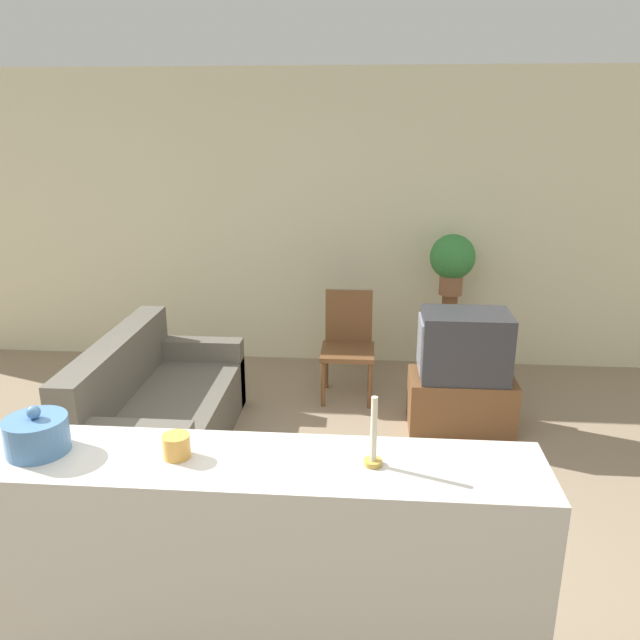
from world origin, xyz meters
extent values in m
plane|color=gray|center=(0.00, 0.00, 0.00)|extent=(14.00, 14.00, 0.00)
cube|color=beige|center=(0.00, 3.43, 1.35)|extent=(9.00, 0.06, 2.70)
cube|color=#605B51|center=(-0.80, 1.55, 0.20)|extent=(0.83, 1.64, 0.40)
cube|color=#605B51|center=(-1.12, 1.55, 0.61)|extent=(0.20, 1.64, 0.41)
cube|color=#605B51|center=(-0.80, 0.81, 0.28)|extent=(0.83, 0.16, 0.57)
cube|color=#605B51|center=(-0.80, 2.29, 0.28)|extent=(0.83, 0.16, 0.57)
cube|color=brown|center=(1.33, 2.05, 0.21)|extent=(0.78, 0.46, 0.42)
cube|color=#333338|center=(1.33, 2.05, 0.67)|extent=(0.64, 0.44, 0.50)
cube|color=#939EB2|center=(1.01, 2.05, 0.67)|extent=(0.02, 0.36, 0.39)
cube|color=brown|center=(0.45, 2.52, 0.41)|extent=(0.44, 0.44, 0.04)
cube|color=brown|center=(0.45, 2.72, 0.66)|extent=(0.40, 0.04, 0.46)
cylinder|color=brown|center=(0.26, 2.33, 0.20)|extent=(0.04, 0.04, 0.39)
cylinder|color=brown|center=(0.64, 2.33, 0.20)|extent=(0.04, 0.04, 0.39)
cylinder|color=brown|center=(0.26, 2.71, 0.20)|extent=(0.04, 0.04, 0.39)
cylinder|color=brown|center=(0.64, 2.71, 0.20)|extent=(0.04, 0.04, 0.39)
cylinder|color=brown|center=(1.34, 3.08, 0.39)|extent=(0.14, 0.14, 0.77)
cylinder|color=#8E5B3D|center=(1.34, 3.08, 0.86)|extent=(0.21, 0.21, 0.17)
sphere|color=#38843D|center=(1.34, 3.08, 1.11)|extent=(0.40, 0.40, 0.40)
cube|color=beige|center=(0.00, -0.30, 0.52)|extent=(2.58, 0.44, 1.03)
cylinder|color=#4C7AAD|center=(-0.64, -0.30, 1.10)|extent=(0.24, 0.24, 0.14)
sphere|color=#4C7AAD|center=(-0.64, -0.30, 1.20)|extent=(0.05, 0.05, 0.05)
cylinder|color=gold|center=(-0.10, -0.30, 1.08)|extent=(0.10, 0.10, 0.09)
cylinder|color=#B7933D|center=(0.64, -0.30, 1.04)|extent=(0.07, 0.07, 0.02)
cylinder|color=beige|center=(0.64, -0.30, 1.18)|extent=(0.02, 0.02, 0.25)
camera|label=1|loc=(0.60, -2.34, 2.24)|focal=35.00mm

